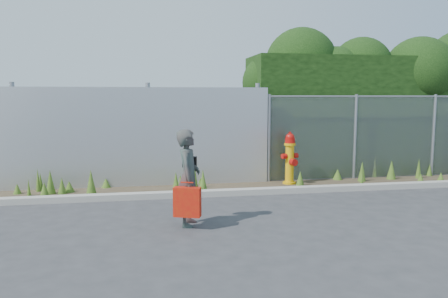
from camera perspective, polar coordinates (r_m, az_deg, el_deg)
name	(u,v)px	position (r m, az deg, el deg)	size (l,w,h in m)	color
ground	(257,219)	(7.24, 4.37, -9.15)	(80.00, 80.00, 0.00)	#353437
curb	(235,192)	(8.92, 1.44, -5.66)	(16.00, 0.22, 0.12)	#9C978D
weed_strip	(221,183)	(9.53, -0.40, -4.41)	(16.00, 1.32, 0.54)	#403425
corrugated_fence	(76,138)	(9.89, -18.80, 1.32)	(8.50, 0.21, 2.30)	#AFB1B6
chainlink_fence	(395,136)	(11.48, 21.41, 1.57)	(6.50, 0.07, 2.05)	gray
hedge	(382,93)	(12.45, 19.96, 6.88)	(7.54, 2.22, 3.84)	black
fire_hydrant	(290,159)	(10.01, 8.59, -1.32)	(0.40, 0.36, 1.21)	#E6AA0C
woman	(188,178)	(6.77, -4.68, -3.76)	(0.55, 0.36, 1.50)	#0F6056
red_tote_bag	(187,202)	(6.60, -4.83, -6.91)	(0.40, 0.15, 0.53)	red
black_shoulder_bag	(189,162)	(6.91, -4.53, -1.68)	(0.22, 0.09, 0.17)	black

